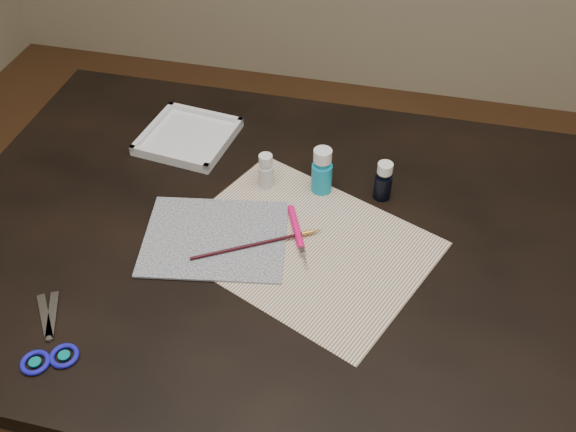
% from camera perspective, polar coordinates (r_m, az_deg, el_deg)
% --- Properties ---
extents(table, '(1.30, 0.90, 0.75)m').
position_cam_1_polar(table, '(1.47, 0.00, -12.11)').
color(table, black).
rests_on(table, ground).
extents(paper, '(0.52, 0.47, 0.00)m').
position_cam_1_polar(paper, '(1.16, 1.44, -2.56)').
color(paper, white).
rests_on(paper, table).
extents(canvas, '(0.29, 0.25, 0.00)m').
position_cam_1_polar(canvas, '(1.18, -6.51, -1.94)').
color(canvas, black).
rests_on(canvas, paper).
extents(paint_bottle_white, '(0.04, 0.04, 0.08)m').
position_cam_1_polar(paint_bottle_white, '(1.26, -1.97, 4.04)').
color(paint_bottle_white, silver).
rests_on(paint_bottle_white, table).
extents(paint_bottle_cyan, '(0.05, 0.05, 0.10)m').
position_cam_1_polar(paint_bottle_cyan, '(1.24, 3.04, 4.04)').
color(paint_bottle_cyan, '#1297BE').
rests_on(paint_bottle_cyan, table).
extents(paint_bottle_navy, '(0.04, 0.04, 0.08)m').
position_cam_1_polar(paint_bottle_navy, '(1.25, 8.49, 3.12)').
color(paint_bottle_navy, black).
rests_on(paint_bottle_navy, table).
extents(paintbrush, '(0.22, 0.13, 0.01)m').
position_cam_1_polar(paintbrush, '(1.15, -2.68, -2.46)').
color(paintbrush, black).
rests_on(paintbrush, canvas).
extents(craft_knife, '(0.08, 0.15, 0.01)m').
position_cam_1_polar(craft_knife, '(1.17, 0.95, -1.92)').
color(craft_knife, '#FF0C70').
rests_on(craft_knife, paper).
extents(scissors, '(0.18, 0.20, 0.01)m').
position_cam_1_polar(scissors, '(1.10, -20.83, -9.60)').
color(scissors, silver).
rests_on(scissors, table).
extents(palette_tray, '(0.20, 0.20, 0.02)m').
position_cam_1_polar(palette_tray, '(1.41, -8.87, 7.02)').
color(palette_tray, white).
rests_on(palette_tray, table).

